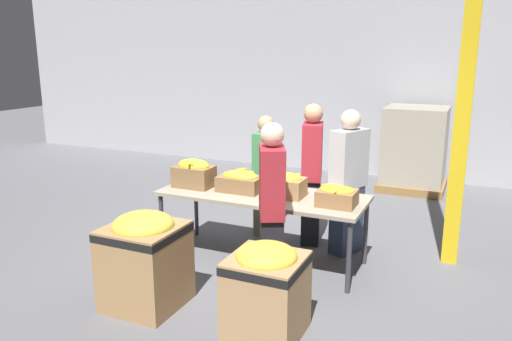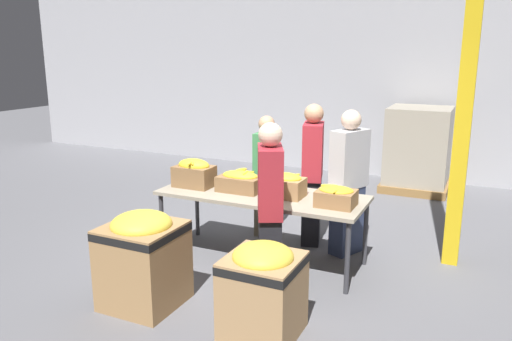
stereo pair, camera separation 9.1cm
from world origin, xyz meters
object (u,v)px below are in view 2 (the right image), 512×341
at_px(banana_box_2, 286,185).
at_px(pallet_stack_0, 418,150).
at_px(volunteer_1, 266,176).
at_px(volunteer_2, 348,184).
at_px(sorting_table, 262,198).
at_px(donation_bin_0, 143,256).
at_px(volunteer_3, 270,211).
at_px(banana_box_3, 336,196).
at_px(support_pillar, 467,82).
at_px(banana_box_1, 240,181).
at_px(donation_bin_1, 263,287).
at_px(banana_box_0, 194,173).
at_px(volunteer_0, 312,175).

height_order(banana_box_2, pallet_stack_0, pallet_stack_0).
xyz_separation_m(volunteer_1, volunteer_2, (1.11, -0.19, 0.07)).
bearing_deg(volunteer_1, sorting_table, 19.52).
bearing_deg(banana_box_2, pallet_stack_0, 77.17).
bearing_deg(donation_bin_0, volunteer_3, 36.38).
distance_m(banana_box_3, donation_bin_0, 1.97).
bearing_deg(support_pillar, volunteer_3, -135.87).
xyz_separation_m(volunteer_2, donation_bin_0, (-1.37, -1.99, -0.36)).
relative_size(volunteer_1, volunteer_2, 0.91).
bearing_deg(volunteer_3, banana_box_1, 18.86).
bearing_deg(support_pillar, donation_bin_1, -120.51).
height_order(banana_box_3, donation_bin_0, banana_box_3).
distance_m(banana_box_1, donation_bin_0, 1.46).
bearing_deg(sorting_table, volunteer_1, 110.66).
height_order(banana_box_0, volunteer_3, volunteer_3).
relative_size(banana_box_3, support_pillar, 0.10).
bearing_deg(volunteer_1, banana_box_1, 2.10).
height_order(banana_box_3, volunteer_3, volunteer_3).
distance_m(banana_box_0, donation_bin_0, 1.41).
bearing_deg(pallet_stack_0, banana_box_1, -110.25).
distance_m(banana_box_2, banana_box_3, 0.59).
height_order(banana_box_0, donation_bin_0, banana_box_0).
xyz_separation_m(banana_box_3, donation_bin_1, (-0.23, -1.28, -0.46)).
relative_size(banana_box_0, donation_bin_1, 0.56).
bearing_deg(banana_box_1, volunteer_1, 93.24).
bearing_deg(banana_box_3, donation_bin_1, -100.16).
height_order(volunteer_1, volunteer_3, volunteer_3).
height_order(banana_box_3, volunteer_0, volunteer_0).
distance_m(volunteer_3, support_pillar, 2.46).
bearing_deg(volunteer_1, support_pillar, 89.67).
relative_size(banana_box_2, support_pillar, 0.10).
relative_size(banana_box_1, support_pillar, 0.12).
height_order(volunteer_2, support_pillar, support_pillar).
xyz_separation_m(volunteer_0, volunteer_1, (-0.62, 0.04, -0.09)).
bearing_deg(volunteer_0, volunteer_2, 57.55).
distance_m(sorting_table, banana_box_3, 0.88).
xyz_separation_m(volunteer_1, support_pillar, (2.24, 0.03, 1.24)).
relative_size(banana_box_2, volunteer_1, 0.25).
distance_m(banana_box_0, volunteer_0, 1.42).
xyz_separation_m(banana_box_1, volunteer_3, (0.64, -0.65, -0.07)).
height_order(banana_box_2, support_pillar, support_pillar).
xyz_separation_m(banana_box_0, volunteer_1, (0.52, 0.87, -0.19)).
distance_m(volunteer_1, pallet_stack_0, 3.33).
height_order(volunteer_1, donation_bin_1, volunteer_1).
bearing_deg(sorting_table, banana_box_1, -177.43).
distance_m(banana_box_0, volunteer_3, 1.36).
distance_m(volunteer_3, donation_bin_0, 1.24).
height_order(volunteer_0, volunteer_2, volunteer_0).
height_order(banana_box_0, support_pillar, support_pillar).
bearing_deg(volunteer_1, donation_bin_1, 22.16).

